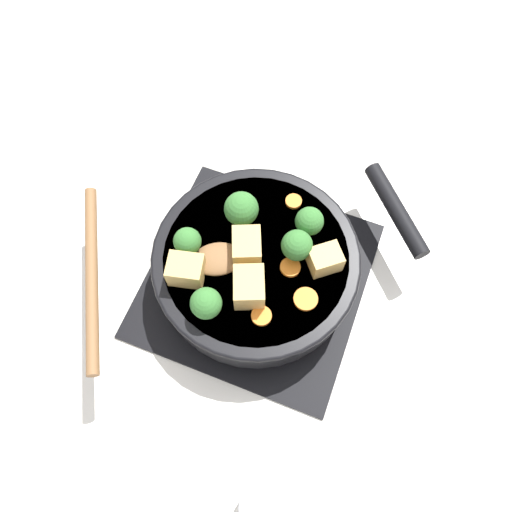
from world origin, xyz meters
TOP-DOWN VIEW (x-y plane):
  - ground_plane at (0.00, 0.00)m, footprint 2.40×2.40m
  - front_burner_grate at (0.00, 0.00)m, footprint 0.31×0.31m
  - skillet_pan at (0.00, 0.00)m, footprint 0.36×0.35m
  - wooden_spoon at (-0.13, -0.07)m, footprint 0.26×0.24m
  - tofu_cube_center_large at (0.01, -0.05)m, footprint 0.05×0.06m
  - tofu_cube_near_handle at (-0.07, -0.06)m, footprint 0.05×0.05m
  - tofu_cube_east_chunk at (-0.01, 0.00)m, footprint 0.05×0.06m
  - tofu_cube_west_chunk at (0.09, 0.02)m, footprint 0.05×0.05m
  - broccoli_floret_near_spoon at (0.05, 0.02)m, footprint 0.04×0.04m
  - broccoli_floret_center_top at (-0.04, 0.04)m, footprint 0.05×0.05m
  - broccoli_floret_east_rim at (-0.09, -0.02)m, footprint 0.04×0.04m
  - broccoli_floret_west_rim at (0.05, 0.06)m, footprint 0.04×0.04m
  - broccoli_floret_north_edge at (-0.03, -0.09)m, footprint 0.04×0.04m
  - carrot_slice_orange_thin at (0.04, -0.08)m, footprint 0.03×0.03m
  - carrot_slice_near_center at (0.08, -0.03)m, footprint 0.03×0.03m
  - carrot_slice_edge_slice at (0.05, -0.00)m, footprint 0.03×0.03m
  - carrot_slice_under_broccoli at (0.02, 0.10)m, footprint 0.02×0.02m
  - salt_shaker at (0.11, -0.28)m, footprint 0.04×0.04m

SIDE VIEW (x-z plane):
  - ground_plane at x=0.00m, z-range 0.00..0.00m
  - front_burner_grate at x=0.00m, z-range 0.00..0.03m
  - salt_shaker at x=0.11m, z-range 0.00..0.09m
  - skillet_pan at x=0.00m, z-range 0.03..0.09m
  - carrot_slice_orange_thin at x=0.04m, z-range 0.09..0.09m
  - carrot_slice_near_center at x=0.08m, z-range 0.09..0.09m
  - carrot_slice_edge_slice at x=0.05m, z-range 0.09..0.09m
  - carrot_slice_under_broccoli at x=0.02m, z-range 0.09..0.09m
  - wooden_spoon at x=-0.13m, z-range 0.09..0.10m
  - tofu_cube_west_chunk at x=0.09m, z-range 0.09..0.12m
  - tofu_cube_near_handle at x=-0.07m, z-range 0.09..0.12m
  - tofu_cube_east_chunk at x=-0.01m, z-range 0.09..0.12m
  - tofu_cube_center_large at x=0.01m, z-range 0.09..0.12m
  - broccoli_floret_east_rim at x=-0.09m, z-range 0.09..0.13m
  - broccoli_floret_west_rim at x=0.05m, z-range 0.09..0.13m
  - broccoli_floret_north_edge at x=-0.03m, z-range 0.09..0.14m
  - broccoli_floret_near_spoon at x=0.05m, z-range 0.09..0.14m
  - broccoli_floret_center_top at x=-0.04m, z-range 0.09..0.14m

